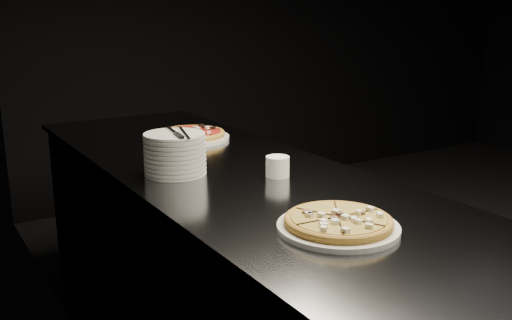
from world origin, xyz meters
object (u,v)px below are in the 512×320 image
pizza_tomato (191,135)px  plate_stack (175,153)px  counter (239,297)px  pizza_mushroom (338,223)px  cutlery (178,133)px  ramekin (278,166)px

pizza_tomato → plate_stack: 0.52m
counter → pizza_tomato: bearing=80.6°
pizza_mushroom → pizza_tomato: bearing=82.6°
pizza_mushroom → plate_stack: 0.69m
plate_stack → cutlery: (0.01, -0.02, 0.07)m
counter → plate_stack: plate_stack is taller
ramekin → counter: bearing=126.1°
counter → pizza_tomato: 0.73m
pizza_mushroom → ramekin: ramekin is taller
plate_stack → ramekin: (0.26, -0.21, -0.03)m
cutlery → pizza_mushroom: bearing=-69.7°
counter → pizza_mushroom: bearing=-95.6°
cutlery → pizza_tomato: bearing=70.7°
counter → ramekin: bearing=-53.9°
pizza_mushroom → counter: bearing=84.4°
pizza_tomato → ramekin: 0.66m
plate_stack → ramekin: size_ratio=2.63×
ramekin → pizza_mushroom: bearing=-106.6°
pizza_mushroom → pizza_tomato: size_ratio=0.87×
plate_stack → cutlery: bearing=-62.4°
counter → pizza_mushroom: pizza_mushroom is taller
counter → plate_stack: 0.57m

